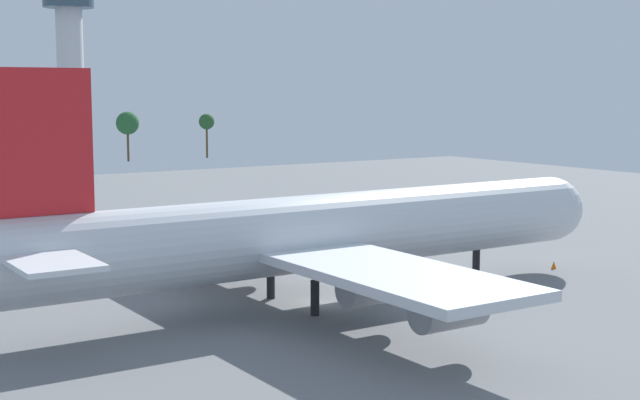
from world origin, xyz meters
The scene contains 6 objects.
ground_plane centered at (0.00, 0.00, 0.00)m, with size 240.15×240.15×0.00m, color slate.
cargo_airplane centered at (-0.17, 0.00, 5.78)m, with size 60.04×48.30×18.97m.
pushback_tractor centered at (-14.46, 16.37, 1.17)m, with size 4.21×4.18×2.42m.
safety_cone_nose centered at (27.02, -0.75, 0.37)m, with size 0.52×0.52×0.75m, color orange.
control_tower centered at (19.58, 122.91, 23.05)m, with size 10.16×10.16×38.34m.
tree_line_backdrop centered at (12.97, 149.90, 11.26)m, with size 83.37×7.09×16.49m.
Camera 1 is at (-40.34, -61.56, 17.51)m, focal length 50.99 mm.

